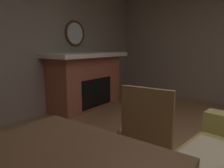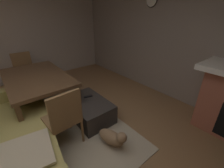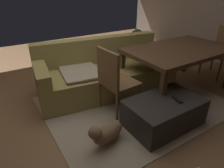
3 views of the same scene
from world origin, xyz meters
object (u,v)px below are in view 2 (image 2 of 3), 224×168
(dining_chair_east, at_px, (25,69))
(wall_clock, at_px, (152,0))
(couch, at_px, (10,143))
(dining_table, at_px, (37,79))
(tv_remote, at_px, (88,96))
(small_dog, at_px, (113,137))
(dining_chair_west, at_px, (64,117))
(ottoman_coffee_table, at_px, (89,109))

(dining_chair_east, height_order, wall_clock, wall_clock)
(couch, relative_size, dining_table, 1.35)
(tv_remote, height_order, small_dog, tv_remote)
(dining_chair_west, distance_m, small_dog, 0.76)
(wall_clock, bearing_deg, dining_chair_east, 53.29)
(dining_table, distance_m, dining_chair_west, 1.25)
(ottoman_coffee_table, height_order, wall_clock, wall_clock)
(dining_table, bearing_deg, dining_chair_east, 0.02)
(ottoman_coffee_table, distance_m, wall_clock, 2.69)
(ottoman_coffee_table, distance_m, tv_remote, 0.25)
(couch, distance_m, dining_chair_east, 2.38)
(couch, relative_size, small_dog, 4.72)
(dining_table, height_order, dining_chair_west, dining_chair_west)
(dining_chair_west, xyz_separation_m, dining_chair_east, (2.49, 0.01, 0.00))
(tv_remote, relative_size, wall_clock, 0.55)
(ottoman_coffee_table, xyz_separation_m, dining_chair_east, (2.12, 0.60, 0.34))
(small_dog, bearing_deg, tv_remote, -9.65)
(dining_table, height_order, wall_clock, wall_clock)
(ottoman_coffee_table, height_order, small_dog, ottoman_coffee_table)
(couch, height_order, dining_chair_east, dining_chair_east)
(tv_remote, height_order, wall_clock, wall_clock)
(ottoman_coffee_table, xyz_separation_m, tv_remote, (0.13, -0.08, 0.19))
(small_dog, bearing_deg, dining_table, 16.99)
(ottoman_coffee_table, distance_m, dining_chair_west, 0.78)
(couch, relative_size, ottoman_coffee_table, 2.41)
(small_dog, bearing_deg, ottoman_coffee_table, -5.78)
(couch, height_order, small_dog, couch)
(ottoman_coffee_table, bearing_deg, wall_clock, -82.04)
(small_dog, distance_m, wall_clock, 2.95)
(dining_table, height_order, small_dog, dining_table)
(ottoman_coffee_table, xyz_separation_m, dining_chair_west, (-0.37, 0.59, 0.34))
(couch, distance_m, small_dog, 1.35)
(tv_remote, xyz_separation_m, wall_clock, (0.14, -1.82, 1.70))
(ottoman_coffee_table, relative_size, dining_table, 0.56)
(dining_chair_west, bearing_deg, wall_clock, -75.73)
(dining_chair_east, xyz_separation_m, wall_clock, (-1.86, -2.49, 1.55))
(dining_chair_east, height_order, small_dog, dining_chair_east)
(ottoman_coffee_table, distance_m, dining_table, 1.17)
(couch, distance_m, tv_remote, 1.36)
(small_dog, bearing_deg, couch, 60.67)
(couch, height_order, ottoman_coffee_table, couch)
(dining_table, bearing_deg, ottoman_coffee_table, -145.77)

